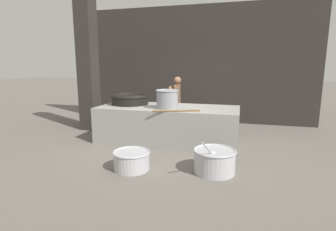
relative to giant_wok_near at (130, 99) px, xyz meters
name	(u,v)px	position (x,y,z in m)	size (l,w,h in m)	color
ground_plane	(168,141)	(1.07, -0.16, -1.00)	(60.00, 60.00, 0.00)	#666059
back_wall	(190,65)	(1.07, 2.57, 0.88)	(8.07, 0.24, 3.78)	#2D2826
support_pillar	(88,65)	(-1.50, 0.49, 0.88)	(0.46, 0.46, 3.78)	#2D2826
hearth_platform	(168,124)	(1.07, -0.16, -0.57)	(3.40, 1.42, 0.87)	gray
giant_wok_near	(130,99)	(0.00, 0.00, 0.00)	(0.98, 0.98, 0.25)	black
stock_pot	(167,99)	(1.12, -0.40, 0.09)	(0.54, 0.54, 0.44)	gray
stirring_paddle	(179,111)	(1.48, -0.74, -0.12)	(1.00, 0.45, 0.04)	brown
cook	(177,101)	(0.99, 1.10, -0.16)	(0.39, 0.59, 1.55)	brown
prep_bowl_vegetables	(214,160)	(2.38, -1.83, -0.77)	(0.75, 0.96, 0.71)	#B7B7BC
prep_bowl_meat	(132,159)	(0.92, -2.09, -0.82)	(0.68, 0.68, 0.34)	#B7B7BC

